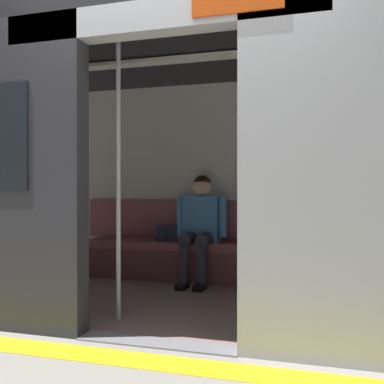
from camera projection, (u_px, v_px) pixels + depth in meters
The scene contains 9 objects.
ground_plane at pixel (157, 344), 2.96m from camera, with size 60.00×60.00×0.00m, color gray.
platform_edge_strip at pixel (139, 360), 2.68m from camera, with size 8.00×0.24×0.01m, color yellow.
train_car at pixel (193, 131), 4.03m from camera, with size 6.40×2.51×2.34m.
bench_seat at pixel (225, 252), 4.87m from camera, with size 3.16×0.44×0.43m.
person_seated at pixel (200, 222), 4.89m from camera, with size 0.55×0.68×1.16m.
handbag at pixel (169, 233), 5.10m from camera, with size 0.26×0.15×0.17m.
book at pixel (241, 241), 4.89m from camera, with size 0.15×0.22×0.03m, color #B22D2D.
grab_pole_door at pixel (118, 177), 3.50m from camera, with size 0.04×0.04×2.20m, color silver.
grab_pole_far at pixel (244, 177), 3.26m from camera, with size 0.04×0.04×2.20m, color silver.
Camera 1 is at (-1.07, 2.76, 1.01)m, focal length 42.59 mm.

